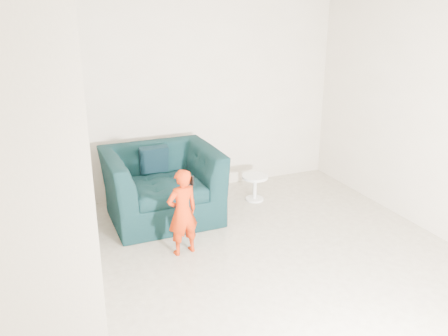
{
  "coord_description": "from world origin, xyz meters",
  "views": [
    {
      "loc": [
        -1.82,
        -3.55,
        2.66
      ],
      "look_at": [
        0.15,
        1.2,
        0.85
      ],
      "focal_mm": 38.0,
      "sensor_mm": 36.0,
      "label": 1
    }
  ],
  "objects_px": {
    "armchair": "(162,185)",
    "staircase": "(23,212)",
    "toddler": "(182,212)",
    "side_table": "(255,184)"
  },
  "relations": [
    {
      "from": "armchair",
      "to": "staircase",
      "type": "height_order",
      "value": "staircase"
    },
    {
      "from": "toddler",
      "to": "side_table",
      "type": "xyz_separation_m",
      "value": [
        1.39,
        1.04,
        -0.25
      ]
    },
    {
      "from": "side_table",
      "to": "armchair",
      "type": "bearing_deg",
      "value": -177.75
    },
    {
      "from": "armchair",
      "to": "staircase",
      "type": "bearing_deg",
      "value": -139.1
    },
    {
      "from": "armchair",
      "to": "side_table",
      "type": "bearing_deg",
      "value": 1.95
    },
    {
      "from": "armchair",
      "to": "side_table",
      "type": "xyz_separation_m",
      "value": [
        1.35,
        0.05,
        -0.21
      ]
    },
    {
      "from": "toddler",
      "to": "staircase",
      "type": "relative_size",
      "value": 0.27
    },
    {
      "from": "staircase",
      "to": "toddler",
      "type": "bearing_deg",
      "value": 14.84
    },
    {
      "from": "staircase",
      "to": "armchair",
      "type": "bearing_deg",
      "value": 41.2
    },
    {
      "from": "armchair",
      "to": "staircase",
      "type": "xyz_separation_m",
      "value": [
        -1.6,
        -1.4,
        0.49
      ]
    }
  ]
}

